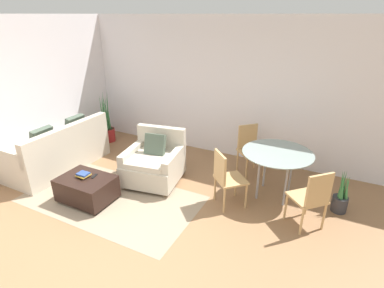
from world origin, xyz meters
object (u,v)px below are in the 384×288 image
dining_chair_near_left (226,176)px  dining_chair_far_left (250,146)px  potted_plant (107,128)px  potted_plant_small (341,198)px  couch (60,153)px  ottoman (87,188)px  armchair (154,163)px  tv_remote_primary (94,176)px  dining_table (277,158)px  dining_chair_near_right (312,196)px  book_stack (83,175)px

dining_chair_near_left → dining_chair_far_left: same height
potted_plant → potted_plant_small: (4.97, -0.56, -0.10)m
couch → ottoman: size_ratio=2.25×
armchair → dining_chair_far_left: dining_chair_far_left is taller
armchair → tv_remote_primary: bearing=-119.8°
dining_chair_near_left → potted_plant_small: 1.74m
couch → dining_table: couch is taller
potted_plant → armchair: bearing=-27.6°
potted_plant → dining_chair_near_left: bearing=-19.4°
ottoman → dining_chair_near_left: size_ratio=0.93×
dining_table → dining_chair_near_right: bearing=-45.0°
book_stack → tv_remote_primary: book_stack is taller
couch → dining_chair_near_right: 4.50m
ottoman → couch: bearing=154.6°
ottoman → book_stack: bearing=159.7°
ottoman → dining_chair_near_right: dining_chair_near_right is taller
ottoman → potted_plant_small: potted_plant_small is taller
book_stack → dining_chair_near_left: 2.22m
book_stack → tv_remote_primary: size_ratio=1.35×
couch → armchair: (1.88, 0.41, 0.03)m
tv_remote_primary → dining_chair_far_left: (1.91, 1.98, 0.11)m
tv_remote_primary → dining_table: 2.88m
armchair → dining_chair_far_left: size_ratio=1.18×
dining_table → dining_chair_far_left: 0.88m
dining_chair_far_left → potted_plant_small: 1.74m
book_stack → ottoman: bearing=-20.3°
tv_remote_primary → potted_plant_small: potted_plant_small is taller
armchair → dining_table: bearing=13.0°
armchair → ottoman: bearing=-120.9°
tv_remote_primary → dining_chair_far_left: dining_chair_far_left is taller
couch → dining_chair_near_right: couch is taller
ottoman → dining_chair_far_left: bearing=46.3°
tv_remote_primary → couch: bearing=159.9°
ottoman → potted_plant_small: (3.60, 1.49, 0.00)m
ottoman → dining_chair_near_right: bearing=15.0°
dining_chair_far_left → book_stack: bearing=-134.8°
couch → book_stack: 1.35m
tv_remote_primary → dining_chair_near_right: 3.22m
potted_plant → dining_table: bearing=-8.2°
dining_table → dining_chair_near_left: bearing=-135.0°
potted_plant → couch: bearing=-86.0°
tv_remote_primary → dining_chair_near_right: size_ratio=0.16×
book_stack → potted_plant: size_ratio=0.16×
potted_plant → potted_plant_small: size_ratio=1.81×
tv_remote_primary → dining_chair_far_left: 2.75m
dining_chair_near_right → ottoman: bearing=-165.0°
couch → dining_chair_near_left: bearing=4.5°
potted_plant → dining_chair_near_left: size_ratio=1.37×
dining_table → dining_chair_near_right: size_ratio=1.21×
dining_chair_near_left → book_stack: bearing=-157.7°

